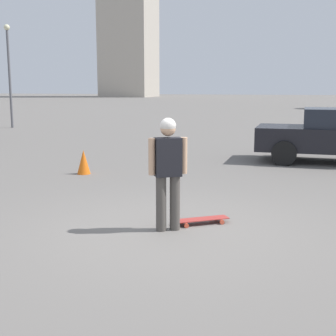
# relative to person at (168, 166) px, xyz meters

# --- Properties ---
(ground_plane) EXTENTS (220.00, 220.00, 0.00)m
(ground_plane) POSITION_rel_person_xyz_m (0.00, 0.00, -0.92)
(ground_plane) COLOR slate
(person) EXTENTS (0.50, 0.35, 1.60)m
(person) POSITION_rel_person_xyz_m (0.00, 0.00, 0.00)
(person) COLOR #4C4742
(person) RESTS_ON ground_plane
(skateboard) EXTENTS (0.80, 0.63, 0.08)m
(skateboard) POSITION_rel_person_xyz_m (-0.40, -0.42, -0.86)
(skateboard) COLOR #A5332D
(skateboard) RESTS_ON ground_plane
(car_parked_near) EXTENTS (4.09, 1.96, 1.45)m
(car_parked_near) POSITION_rel_person_xyz_m (-2.71, -6.93, -0.18)
(car_parked_near) COLOR black
(car_parked_near) RESTS_ON ground_plane
(building_block_distant) EXTENTS (9.23, 9.68, 34.43)m
(building_block_distant) POSITION_rel_person_xyz_m (30.08, -80.73, 16.29)
(building_block_distant) COLOR #B2A899
(building_block_distant) RESTS_ON ground_plane
(traffic_cone) EXTENTS (0.31, 0.31, 0.56)m
(traffic_cone) POSITION_rel_person_xyz_m (3.05, -3.65, -0.64)
(traffic_cone) COLOR orange
(traffic_cone) RESTS_ON ground_plane
(lamp_post) EXTENTS (0.28, 0.28, 4.94)m
(lamp_post) POSITION_rel_person_xyz_m (11.87, -14.04, 2.02)
(lamp_post) COLOR #59595E
(lamp_post) RESTS_ON ground_plane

